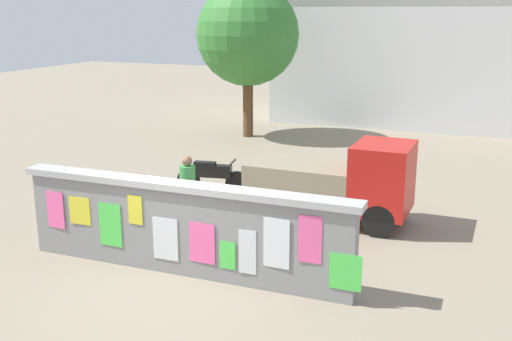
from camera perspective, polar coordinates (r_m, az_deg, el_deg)
name	(u,v)px	position (r m, az deg, el deg)	size (l,w,h in m)	color
ground	(311,168)	(18.24, 5.15, 0.20)	(60.00, 60.00, 0.00)	gray
poster_wall	(182,227)	(10.88, -6.93, -5.32)	(6.50, 0.42, 1.69)	gray
auto_rickshaw_truck	(337,182)	(13.60, 7.67, -1.06)	(3.64, 1.60, 1.85)	black
motorcycle	(211,175)	(15.72, -4.25, -0.44)	(1.89, 0.60, 0.87)	black
bicycle_near	(109,215)	(13.37, -13.62, -4.05)	(1.70, 0.45, 0.95)	black
person_walking	(188,185)	(13.03, -6.44, -1.33)	(0.39, 0.39, 1.62)	#D83F72
tree_roadside	(248,35)	(22.36, -0.78, 12.64)	(3.71, 3.71, 5.60)	brown
building_background	(425,52)	(26.33, 15.64, 10.67)	(12.25, 5.06, 5.79)	silver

